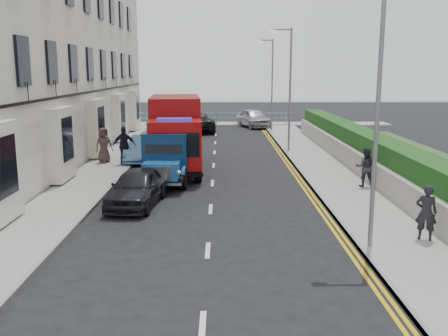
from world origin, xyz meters
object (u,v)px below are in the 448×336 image
parked_car_front (137,187)px  pedestrian_east_near (426,212)px  bedford_lorry (167,162)px  lamp_mid (288,83)px  lamp_far (271,79)px  lamp_near (373,99)px  red_lorry (175,132)px

parked_car_front → pedestrian_east_near: 9.46m
bedford_lorry → parked_car_front: 3.22m
lamp_mid → lamp_far: bearing=90.0°
bedford_lorry → pedestrian_east_near: 10.61m
lamp_mid → lamp_far: 10.00m
parked_car_front → pedestrian_east_near: bearing=-19.0°
lamp_near → lamp_far: 26.00m
lamp_far → parked_car_front: size_ratio=1.83×
parked_car_front → lamp_mid: bearing=65.8°
bedford_lorry → red_lorry: size_ratio=0.69×
lamp_mid → parked_car_front: bearing=-120.6°
red_lorry → pedestrian_east_near: size_ratio=4.37×
pedestrian_east_near → parked_car_front: bearing=-5.8°
lamp_far → bedford_lorry: (-6.06, -18.34, -3.00)m
parked_car_front → bedford_lorry: bearing=83.4°
bedford_lorry → pedestrian_east_near: (7.82, -7.17, -0.10)m
lamp_near → pedestrian_east_near: size_ratio=4.52×
lamp_near → lamp_far: size_ratio=1.00×
pedestrian_east_near → lamp_near: bearing=35.0°
bedford_lorry → lamp_far: bearing=74.7°
lamp_mid → bedford_lorry: lamp_mid is taller
lamp_mid → lamp_near: bearing=-90.0°
lamp_mid → pedestrian_east_near: 15.92m
lamp_far → pedestrian_east_near: 25.76m
lamp_near → bedford_lorry: lamp_near is taller
lamp_near → pedestrian_east_near: 3.60m
pedestrian_east_near → bedford_lorry: bearing=-22.9°
lamp_near → lamp_far: (0.00, 26.00, 0.00)m
red_lorry → pedestrian_east_near: red_lorry is taller
lamp_mid → red_lorry: (-5.96, -5.20, -2.15)m
red_lorry → lamp_near: bearing=-65.7°
lamp_near → red_lorry: lamp_near is taller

